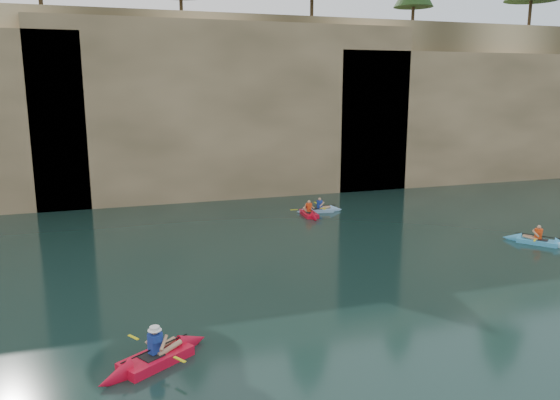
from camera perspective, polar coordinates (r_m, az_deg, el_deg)
name	(u,v)px	position (r m, az deg, el deg)	size (l,w,h in m)	color
ground	(364,361)	(15.23, 8.81, -16.28)	(160.00, 160.00, 0.00)	black
cliff	(185,101)	(42.38, -9.87, 10.14)	(70.00, 16.00, 12.00)	tan
cliff_slab_center	(234,109)	(35.51, -4.81, 9.48)	(24.00, 2.40, 11.40)	tan
cliff_slab_east	(492,116)	(44.66, 21.30, 8.21)	(26.00, 2.40, 9.84)	tan
sea_cave_center	(142,178)	(34.37, -14.21, 2.21)	(3.50, 1.00, 3.20)	black
sea_cave_east	(351,158)	(37.88, 7.40, 4.33)	(5.00, 1.00, 4.50)	black
main_kayaker	(156,357)	(15.22, -12.83, -15.75)	(3.34, 2.50, 1.28)	red
kayaker_red_far	(309,213)	(30.64, 3.04, -1.39)	(2.17, 3.01, 1.09)	red
kayaker_ltblue_mid	(320,210)	(31.55, 4.15, -1.02)	(2.80, 2.10, 1.04)	#80AED7
kayaker_blue_east	(538,241)	(27.86, 25.33, -3.89)	(2.43, 2.85, 1.10)	#41A6DE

